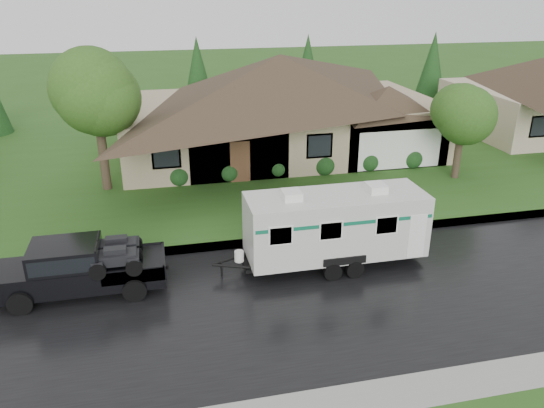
{
  "coord_description": "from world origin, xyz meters",
  "views": [
    {
      "loc": [
        -5.25,
        -16.0,
        9.41
      ],
      "look_at": [
        -1.18,
        2.0,
        1.74
      ],
      "focal_mm": 35.0,
      "sensor_mm": 36.0,
      "label": 1
    }
  ],
  "objects": [
    {
      "name": "tree_right_green",
      "position": [
        9.71,
        7.19,
        3.58
      ],
      "size": [
        2.99,
        2.99,
        4.95
      ],
      "color": "#382B1E",
      "rests_on": "lawn"
    },
    {
      "name": "pickup_truck",
      "position": [
        -8.13,
        0.06,
        0.96
      ],
      "size": [
        5.39,
        2.05,
        1.8
      ],
      "color": "black",
      "rests_on": "ground"
    },
    {
      "name": "lawn",
      "position": [
        0.0,
        15.0,
        0.07
      ],
      "size": [
        140.0,
        26.0,
        0.15
      ],
      "primitive_type": "cube",
      "color": "#295119",
      "rests_on": "ground"
    },
    {
      "name": "shrub_row",
      "position": [
        2.0,
        9.3,
        0.65
      ],
      "size": [
        13.6,
        1.0,
        1.0
      ],
      "color": "#143814",
      "rests_on": "lawn"
    },
    {
      "name": "tree_left_green",
      "position": [
        -7.77,
        9.45,
        4.69
      ],
      "size": [
        3.95,
        3.95,
        6.54
      ],
      "color": "#382B1E",
      "rests_on": "lawn"
    },
    {
      "name": "road",
      "position": [
        0.0,
        -2.0,
        0.01
      ],
      "size": [
        140.0,
        8.0,
        0.01
      ],
      "primitive_type": "cube",
      "color": "black",
      "rests_on": "ground"
    },
    {
      "name": "travel_trailer",
      "position": [
        0.67,
        0.06,
        1.58
      ],
      "size": [
        6.65,
        2.34,
        2.98
      ],
      "color": "silver",
      "rests_on": "ground"
    },
    {
      "name": "curb",
      "position": [
        0.0,
        2.25,
        0.07
      ],
      "size": [
        140.0,
        0.5,
        0.15
      ],
      "primitive_type": "cube",
      "color": "gray",
      "rests_on": "ground"
    },
    {
      "name": "house_main",
      "position": [
        2.29,
        13.84,
        3.59
      ],
      "size": [
        19.44,
        10.8,
        6.9
      ],
      "color": "#9D8B6A",
      "rests_on": "lawn"
    },
    {
      "name": "ground",
      "position": [
        0.0,
        0.0,
        0.0
      ],
      "size": [
        140.0,
        140.0,
        0.0
      ],
      "primitive_type": "plane",
      "color": "#295119",
      "rests_on": "ground"
    }
  ]
}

